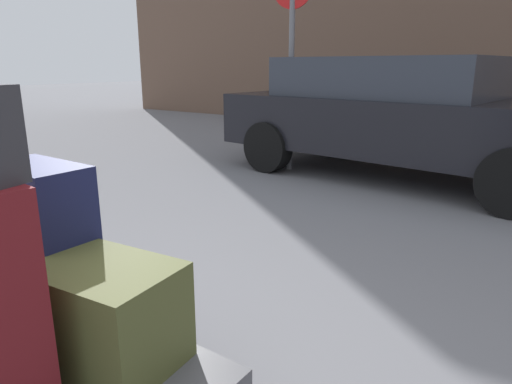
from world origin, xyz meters
TOP-DOWN VIEW (x-y plane):
  - duffel_bag_olive_rear_right at (0.10, 0.15)m, footprint 0.55×0.40m
  - suitcase_navy_center at (-0.32, 0.21)m, footprint 0.43×0.24m
  - parked_car at (-0.45, 4.87)m, footprint 4.46×2.26m
  - no_parking_sign at (-1.73, 4.45)m, footprint 0.49×0.12m

SIDE VIEW (x-z plane):
  - duffel_bag_olive_rear_right at x=0.10m, z-range 0.34..0.69m
  - suitcase_navy_center at x=-0.32m, z-range 0.34..0.97m
  - parked_car at x=-0.45m, z-range 0.05..1.47m
  - no_parking_sign at x=-1.73m, z-range 0.29..2.77m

